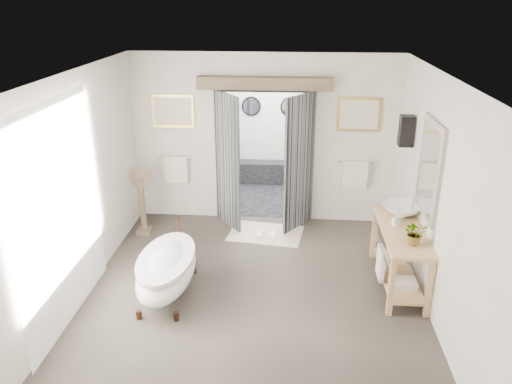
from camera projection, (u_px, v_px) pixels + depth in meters
ground_plane at (253, 295)px, 6.70m from camera, size 5.00×5.00×0.00m
room_shell at (248, 167)px, 5.91m from camera, size 4.52×5.02×2.91m
shower_room at (269, 146)px, 10.06m from camera, size 2.22×2.01×2.51m
back_wall_dressing at (264, 136)px, 8.26m from camera, size 3.82×0.74×2.52m
clawfoot_tub at (167, 269)px, 6.58m from camera, size 0.72×1.60×0.78m
vanity at (398, 252)px, 6.76m from camera, size 0.57×1.60×0.85m
pedestal_mirror at (142, 205)px, 8.24m from camera, size 0.35×0.23×1.19m
rug at (266, 233)px, 8.40m from camera, size 1.30×0.96×0.01m
slippers at (266, 235)px, 8.28m from camera, size 0.34×0.25×0.05m
basin at (402, 211)px, 6.97m from camera, size 0.60×0.60×0.18m
plant at (415, 233)px, 6.17m from camera, size 0.32×0.29×0.32m
soap_bottle_a at (396, 220)px, 6.69m from camera, size 0.10×0.10×0.17m
soap_bottle_b at (391, 203)px, 7.21m from camera, size 0.15×0.15×0.19m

